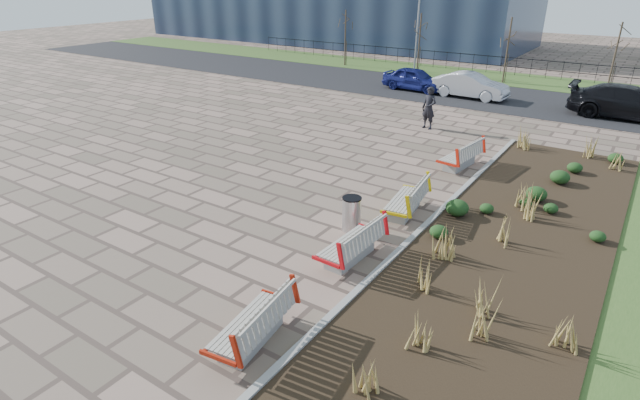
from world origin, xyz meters
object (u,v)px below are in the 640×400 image
Objects in this scene: pedestrian at (429,108)px; car_blue at (415,79)px; bench_c at (405,198)px; car_black at (628,102)px; car_silver at (471,85)px; bench_a at (250,321)px; bench_b at (350,242)px; litter_bin at (352,214)px; bench_d at (460,154)px; lamp_west at (417,29)px.

pedestrian is 8.22m from car_blue.
car_black is at bearing 67.05° from bench_c.
car_silver is 0.78× the size of car_black.
pedestrian reaches higher than bench_a.
bench_b reaches higher than litter_bin.
bench_a is 23.83m from car_blue.
bench_a is 15.88m from pedestrian.
bench_d is at bearing 92.41° from bench_b.
car_black is at bearing 73.51° from litter_bin.
bench_a and bench_c have the same top height.
car_silver is (-0.44, 7.10, -0.24)m from pedestrian.
bench_d is at bearing 83.24° from litter_bin.
bench_d is 0.35× the size of lamp_west.
bench_a and bench_b have the same top height.
bench_b is 19.42m from car_black.
bench_c and bench_d have the same top height.
litter_bin is at bearing 121.66° from bench_b.
litter_bin is 0.23× the size of car_silver.
bench_c is 22.76m from lamp_west.
car_black is (7.81, -0.10, 0.09)m from car_silver.
bench_b is (0.00, 3.70, 0.00)m from bench_a.
car_silver is at bearing 94.81° from bench_c.
bench_b is 0.35× the size of lamp_west.
car_black is (4.43, 18.90, 0.30)m from bench_b.
bench_d is at bearing -41.67° from pedestrian.
car_black is (7.37, 7.00, -0.15)m from pedestrian.
bench_c is 4.67m from bench_d.
bench_b is 0.39× the size of car_black.
car_blue is at bearing 99.00° from bench_a.
car_black is (4.43, 11.08, 0.30)m from bench_d.
bench_d is at bearing -160.44° from car_silver.
lamp_west is (-2.14, 4.78, 2.35)m from car_blue.
litter_bin is 0.51× the size of pedestrian.
pedestrian is at bearing 106.32° from bench_b.
bench_b is 7.83m from bench_d.
bench_a is at bearing -97.25° from bench_c.
pedestrian reaches higher than bench_d.
bench_c is at bearing 92.41° from bench_b.
car_silver reaches higher than litter_bin.
car_black reaches higher than bench_d.
lamp_west is (-9.00, 20.75, 2.54)m from bench_c.
bench_c is at bearing -153.16° from car_blue.
pedestrian reaches higher than car_black.
bench_b is 1.57m from litter_bin.
car_blue is at bearing 105.98° from bench_c.
bench_a is at bearing -87.59° from bench_b.
bench_d is (0.00, 4.67, 0.00)m from bench_c.
car_silver is at bearing -41.11° from lamp_west.
pedestrian is 10.17m from car_black.
bench_c is (0.00, 6.85, 0.00)m from bench_a.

